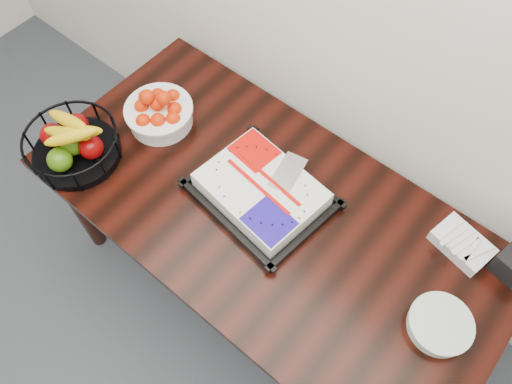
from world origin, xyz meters
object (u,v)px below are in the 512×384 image
Objects in this scene: tangerine_bowl at (159,110)px; cake_tray at (261,191)px; plate_stack at (440,325)px; table at (268,221)px; fruit_basket at (72,144)px.

cake_tray is at bearing -1.90° from tangerine_bowl.
plate_stack is at bearing -0.95° from cake_tray.
cake_tray is 0.55m from tangerine_bowl.
table is 4.97× the size of fruit_basket.
table is at bearing 21.28° from fruit_basket.
fruit_basket is 1.73× the size of plate_stack.
tangerine_bowl is (-0.55, 0.02, 0.03)m from cake_tray.
table is 0.15m from cake_tray.
fruit_basket is at bearing -111.74° from tangerine_bowl.
cake_tray is 0.75m from plate_stack.
tangerine_bowl is 0.77× the size of fruit_basket.
cake_tray is at bearing 24.68° from fruit_basket.
fruit_basket reaches higher than table.
table is 0.71m from plate_stack.
tangerine_bowl is (-0.60, 0.04, 0.16)m from table.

